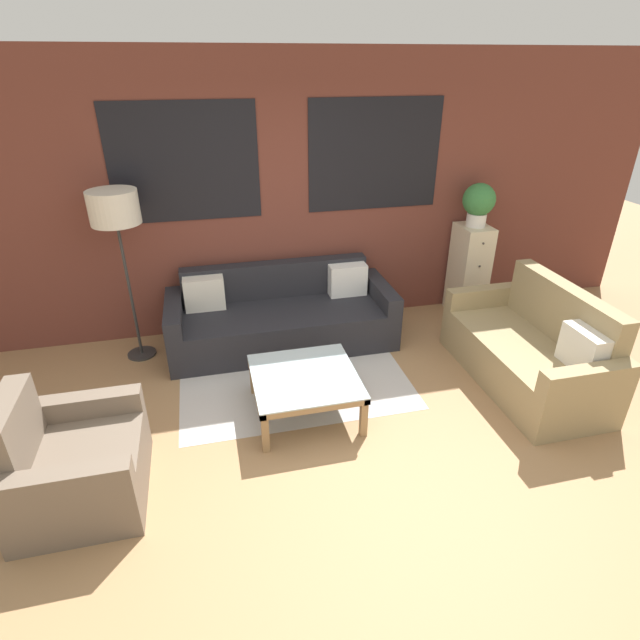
% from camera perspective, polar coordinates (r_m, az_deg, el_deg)
% --- Properties ---
extents(ground_plane, '(16.00, 16.00, 0.00)m').
position_cam_1_polar(ground_plane, '(3.84, 3.11, -16.42)').
color(ground_plane, '#9E754C').
extents(wall_back_brick, '(8.40, 0.09, 2.80)m').
position_cam_1_polar(wall_back_brick, '(5.30, -4.12, 13.77)').
color(wall_back_brick, brown).
rests_on(wall_back_brick, ground_plane).
extents(rug, '(2.09, 1.51, 0.00)m').
position_cam_1_polar(rug, '(4.76, -3.07, -6.48)').
color(rug, '#BCB7B2').
rests_on(rug, ground_plane).
extents(couch_dark, '(2.29, 0.88, 0.78)m').
position_cam_1_polar(couch_dark, '(5.22, -4.42, 0.23)').
color(couch_dark, '#232328').
rests_on(couch_dark, ground_plane).
extents(settee_vintage, '(0.80, 1.67, 0.92)m').
position_cam_1_polar(settee_vintage, '(4.93, 22.89, -3.38)').
color(settee_vintage, '#99845B').
rests_on(settee_vintage, ground_plane).
extents(armchair_corner, '(0.80, 0.90, 0.84)m').
position_cam_1_polar(armchair_corner, '(3.82, -26.30, -14.59)').
color(armchair_corner, '#6B5B4C').
rests_on(armchair_corner, ground_plane).
extents(coffee_table, '(0.85, 0.85, 0.38)m').
position_cam_1_polar(coffee_table, '(4.14, -1.76, -6.97)').
color(coffee_table, silver).
rests_on(coffee_table, ground_plane).
extents(floor_lamp, '(0.44, 0.44, 1.67)m').
position_cam_1_polar(floor_lamp, '(4.86, -22.39, 11.21)').
color(floor_lamp, '#2D2D2D').
rests_on(floor_lamp, ground_plane).
extents(drawer_cabinet, '(0.33, 0.43, 1.05)m').
position_cam_1_polar(drawer_cabinet, '(6.00, 16.62, 5.46)').
color(drawer_cabinet, beige).
rests_on(drawer_cabinet, ground_plane).
extents(potted_plant, '(0.35, 0.35, 0.47)m').
position_cam_1_polar(potted_plant, '(5.76, 17.68, 12.70)').
color(potted_plant, silver).
rests_on(potted_plant, drawer_cabinet).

